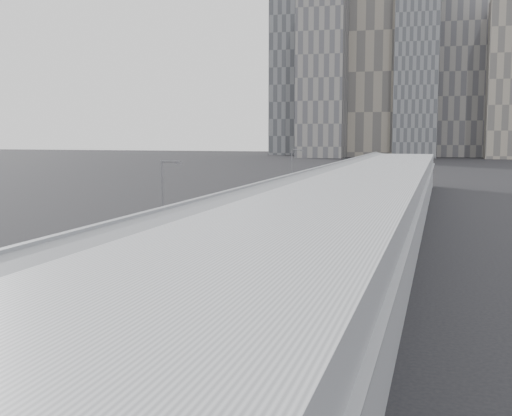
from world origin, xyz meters
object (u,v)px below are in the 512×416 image
at_px(bus_2, 164,272).
at_px(shipping_container, 297,186).
at_px(bus_5, 291,206).
at_px(bus_7, 329,188).
at_px(bus_3, 231,237).
at_px(street_lamp_near, 164,199).
at_px(street_lamp_far, 293,170).
at_px(bus_6, 314,197).
at_px(bus_1, 19,333).
at_px(bus_4, 267,217).
at_px(suv, 325,181).

bearing_deg(bus_2, shipping_container, 93.48).
xyz_separation_m(bus_5, bus_7, (0.21, 28.63, 0.02)).
relative_size(bus_2, shipping_container, 2.05).
height_order(bus_3, bus_7, bus_3).
distance_m(bus_2, shipping_container, 77.90).
xyz_separation_m(street_lamp_near, street_lamp_far, (0.12, 53.07, -0.06)).
bearing_deg(bus_6, bus_2, -92.19).
xyz_separation_m(bus_1, bus_4, (0.00, 44.18, -0.00)).
bearing_deg(street_lamp_near, suv, 89.89).
height_order(bus_2, bus_5, bus_5).
bearing_deg(shipping_container, bus_1, -81.89).
xyz_separation_m(bus_4, bus_5, (-0.32, 13.17, -0.12)).
distance_m(bus_4, shipping_container, 48.58).
distance_m(bus_5, street_lamp_near, 28.13).
distance_m(shipping_container, suv, 22.60).
bearing_deg(shipping_container, street_lamp_far, -78.54).
bearing_deg(shipping_container, street_lamp_near, -85.36).
height_order(bus_6, bus_7, bus_6).
bearing_deg(suv, bus_6, -103.41).
distance_m(bus_3, bus_5, 27.70).
relative_size(bus_1, suv, 2.65).
height_order(bus_3, bus_6, bus_3).
xyz_separation_m(bus_1, shipping_container, (-7.28, 92.21, -0.43)).
bearing_deg(bus_4, street_lamp_near, -115.52).
bearing_deg(street_lamp_far, bus_6, -65.00).
height_order(bus_6, street_lamp_far, street_lamp_far).
relative_size(bus_4, street_lamp_near, 1.61).
bearing_deg(bus_5, suv, 92.45).
height_order(bus_2, street_lamp_far, street_lamp_far).
distance_m(bus_4, bus_6, 25.21).
xyz_separation_m(bus_1, bus_5, (-0.32, 57.35, -0.13)).
xyz_separation_m(bus_2, suv, (-6.63, 100.05, -0.83)).
bearing_deg(bus_2, bus_5, 88.95).
height_order(bus_2, bus_6, bus_6).
relative_size(bus_2, bus_3, 0.94).
xyz_separation_m(bus_1, bus_3, (0.57, 29.66, -0.04)).
height_order(bus_2, bus_3, bus_3).
bearing_deg(street_lamp_near, bus_7, 83.84).
relative_size(bus_5, bus_6, 0.97).
bearing_deg(bus_1, bus_5, 89.45).
distance_m(bus_7, shipping_container, 9.51).
xyz_separation_m(bus_7, street_lamp_far, (-5.92, -2.87, 3.30)).
bearing_deg(bus_2, bus_1, -94.93).
height_order(bus_4, street_lamp_near, street_lamp_near).
bearing_deg(shipping_container, bus_4, -77.79).
distance_m(bus_2, bus_4, 29.47).
bearing_deg(street_lamp_far, bus_2, -84.42).
relative_size(bus_7, street_lamp_far, 1.55).
distance_m(bus_5, bus_6, 12.06).
bearing_deg(bus_2, bus_3, 88.00).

